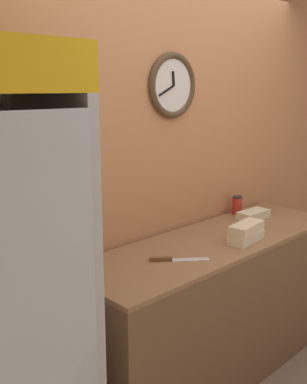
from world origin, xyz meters
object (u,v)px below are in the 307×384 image
object	(u,v)px
sandwich_flat_left	(254,215)
chefs_knife	(171,259)
sandwich_stack_bottom	(246,237)
condiment_jar	(237,205)
sandwich_stack_middle	(246,228)

from	to	relation	value
sandwich_flat_left	chefs_knife	distance (m)	1.03
sandwich_stack_bottom	condiment_jar	bearing A→B (deg)	40.84
sandwich_stack_bottom	sandwich_flat_left	distance (m)	0.52
sandwich_stack_bottom	chefs_knife	world-z (taller)	sandwich_stack_bottom
sandwich_stack_bottom	chefs_knife	distance (m)	0.57
chefs_knife	sandwich_stack_bottom	bearing A→B (deg)	-10.43
sandwich_flat_left	condiment_jar	bearing A→B (deg)	87.75
sandwich_flat_left	condiment_jar	size ratio (longest dim) A/B	1.83
sandwich_stack_middle	sandwich_flat_left	world-z (taller)	sandwich_stack_middle
sandwich_stack_middle	chefs_knife	world-z (taller)	sandwich_stack_middle
condiment_jar	sandwich_stack_bottom	bearing A→B (deg)	-139.16
sandwich_stack_bottom	condiment_jar	distance (m)	0.62
chefs_knife	condiment_jar	bearing A→B (deg)	16.33
sandwich_stack_bottom	sandwich_flat_left	bearing A→B (deg)	28.71
sandwich_flat_left	condiment_jar	xyz separation A→B (m)	(0.01, 0.15, 0.04)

